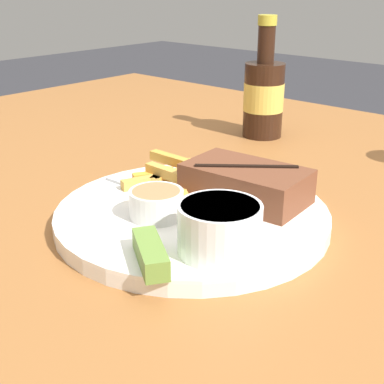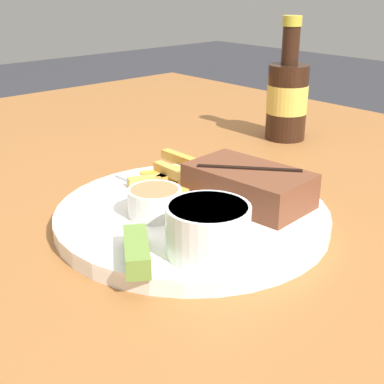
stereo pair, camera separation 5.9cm
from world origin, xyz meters
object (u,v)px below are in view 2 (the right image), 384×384
at_px(dinner_plate, 192,216).
at_px(coleslaw_cup, 208,227).
at_px(steak_portion, 249,185).
at_px(dipping_sauce_cup, 155,201).
at_px(beer_bottle, 287,97).
at_px(fork_utensil, 147,188).
at_px(pickle_spear, 137,251).

bearing_deg(dinner_plate, coleslaw_cup, -33.88).
distance_m(steak_portion, dipping_sauce_cup, 0.11).
relative_size(steak_portion, beer_bottle, 0.72).
bearing_deg(coleslaw_cup, steak_portion, 115.71).
xyz_separation_m(dipping_sauce_cup, fork_utensil, (-0.07, 0.04, -0.01)).
distance_m(coleslaw_cup, pickle_spear, 0.07).
distance_m(dinner_plate, fork_utensil, 0.08).
height_order(dinner_plate, fork_utensil, fork_utensil).
xyz_separation_m(dinner_plate, steak_portion, (0.03, 0.06, 0.03)).
distance_m(coleslaw_cup, dipping_sauce_cup, 0.10).
height_order(dipping_sauce_cup, pickle_spear, dipping_sauce_cup).
bearing_deg(steak_portion, dipping_sauce_cup, -112.76).
relative_size(steak_portion, fork_utensil, 1.08).
xyz_separation_m(pickle_spear, beer_bottle, (-0.20, 0.46, 0.04)).
relative_size(coleslaw_cup, beer_bottle, 0.40).
bearing_deg(fork_utensil, steak_portion, 28.92).
bearing_deg(beer_bottle, coleslaw_cup, -60.26).
relative_size(dipping_sauce_cup, beer_bottle, 0.29).
xyz_separation_m(steak_portion, coleslaw_cup, (0.06, -0.12, 0.01)).
xyz_separation_m(steak_portion, pickle_spear, (0.02, -0.18, -0.01)).
relative_size(steak_portion, coleslaw_cup, 1.82).
height_order(pickle_spear, fork_utensil, pickle_spear).
bearing_deg(dinner_plate, steak_portion, 65.12).
bearing_deg(pickle_spear, coleslaw_cup, 61.10).
relative_size(steak_portion, dipping_sauce_cup, 2.46).
bearing_deg(dinner_plate, dipping_sauce_cup, -109.48).
relative_size(fork_utensil, beer_bottle, 0.67).
bearing_deg(dipping_sauce_cup, fork_utensil, 148.88).
xyz_separation_m(dinner_plate, beer_bottle, (-0.14, 0.34, 0.06)).
xyz_separation_m(dinner_plate, fork_utensil, (-0.08, -0.00, 0.01)).
bearing_deg(dinner_plate, beer_bottle, 112.71).
relative_size(coleslaw_cup, dipping_sauce_cup, 1.35).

